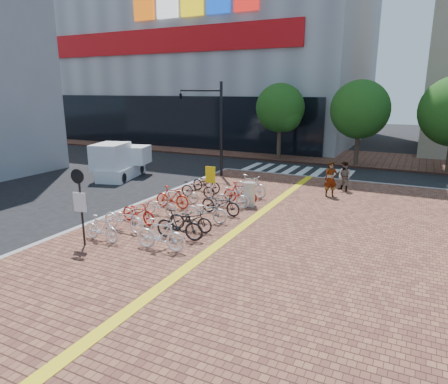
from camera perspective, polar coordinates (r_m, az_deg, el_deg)
The scene contains 32 objects.
ground at distance 16.33m, azimuth -5.44°, elevation -5.59°, with size 120.00×120.00×0.00m, color black.
sidewalk at distance 10.99m, azimuth -5.73°, elevation -15.64°, with size 14.00×34.00×0.15m, color brown.
tactile_strip at distance 11.45m, azimuth -10.13°, elevation -14.02°, with size 0.40×34.00×0.01m, color yellow.
kerb_west at distance 15.54m, azimuth -28.48°, elevation -8.11°, with size 0.25×34.00×0.15m, color gray.
kerb_north at distance 26.13m, azimuth 14.30°, elevation 1.81°, with size 14.00×0.25×0.15m, color gray.
far_sidewalk at distance 35.41m, azimuth 12.67°, elevation 5.12°, with size 70.00×8.00×0.15m, color brown.
department_store at distance 51.72m, azimuth -2.15°, elevation 23.74°, with size 36.00×24.27×28.00m.
crosswalk at distance 28.63m, azimuth 10.26°, elevation 2.96°, with size 7.50×4.00×0.01m.
street_trees at distance 30.67m, azimuth 20.78°, elevation 10.74°, with size 16.20×4.60×6.35m.
bike_0 at distance 15.33m, azimuth -17.13°, elevation -5.01°, with size 0.46×1.63×0.98m, color white.
bike_1 at distance 16.17m, azimuth -14.13°, elevation -3.65°, with size 0.70×2.01×1.05m, color white.
bike_2 at distance 17.03m, azimuth -12.14°, elevation -2.79°, with size 0.63×1.82×0.96m, color red.
bike_3 at distance 17.94m, azimuth -9.12°, elevation -1.95°, with size 0.56×1.60×0.84m, color silver.
bike_4 at distance 18.88m, azimuth -7.41°, elevation -0.74°, with size 0.49×1.74×1.05m, color #B8210D.
bike_5 at distance 19.73m, azimuth -5.90°, elevation -0.33°, with size 0.57×1.63×0.85m, color silver.
bike_6 at distance 20.65m, azimuth -3.73°, elevation 0.55°, with size 0.64×1.85×0.97m, color black.
bike_7 at distance 21.75m, azimuth -2.53°, elevation 1.31°, with size 0.66×1.89×0.99m, color black.
bike_8 at distance 14.00m, azimuth -9.07°, elevation -6.04°, with size 0.54×1.90×1.14m, color white.
bike_9 at distance 14.91m, azimuth -6.37°, elevation -4.68°, with size 0.53×1.88×1.13m, color black.
bike_10 at distance 15.77m, azimuth -4.73°, elevation -3.88°, with size 0.64×1.83×0.96m, color black.
bike_11 at distance 16.76m, azimuth -2.62°, elevation -2.65°, with size 0.67×1.93×1.01m, color silver.
bike_12 at distance 17.78m, azimuth -0.50°, elevation -1.61°, with size 0.68×1.95×1.02m, color black.
bike_13 at distance 18.76m, azimuth 1.16°, elevation -0.81°, with size 0.47×1.65×0.99m, color silver.
bike_14 at distance 19.51m, azimuth 2.33°, elevation -0.12°, with size 0.50×1.75×1.05m, color #B6150D.
bike_15 at distance 20.71m, azimuth 3.73°, elevation 0.88°, with size 0.55×1.95×1.17m, color silver.
pedestrian_a at distance 21.44m, azimuth 15.01°, elevation 1.78°, with size 0.67×0.44×1.83m, color gray.
pedestrian_b at distance 22.85m, azimuth 16.84°, elevation 2.14°, with size 0.79×0.61×1.62m, color #454757.
utility_box at distance 19.02m, azimuth 3.62°, elevation -0.34°, with size 0.54×0.39×1.17m, color silver.
yellow_sign at distance 19.26m, azimuth -1.92°, elevation 2.00°, with size 0.50×0.14×1.85m.
notice_sign at distance 14.76m, azimuth -19.90°, elevation -0.80°, with size 0.52×0.15×2.79m.
traffic_light_pole at distance 26.04m, azimuth -3.15°, elevation 11.44°, with size 3.18×1.23×5.92m.
box_truck at distance 26.64m, azimuth -14.60°, elevation 4.24°, with size 2.70×4.28×2.30m.
Camera 1 is at (8.13, -13.03, 5.56)m, focal length 32.00 mm.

